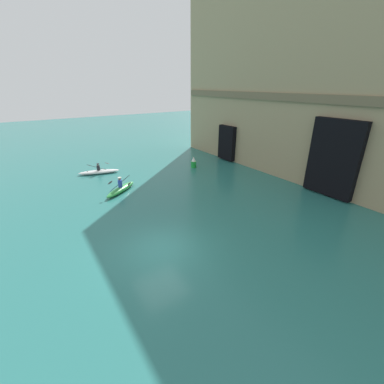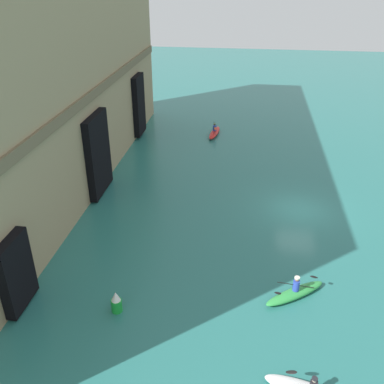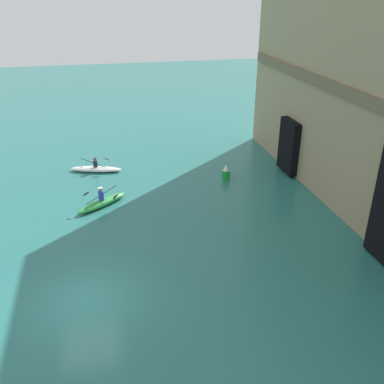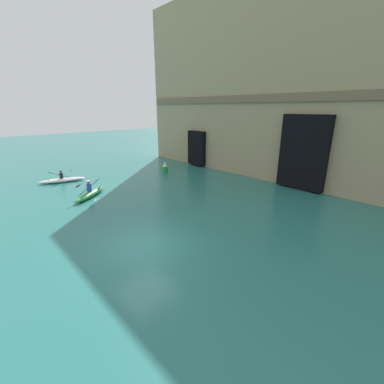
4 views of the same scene
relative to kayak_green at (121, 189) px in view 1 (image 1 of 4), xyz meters
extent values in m
plane|color=#28706B|center=(8.40, -0.91, -0.24)|extent=(120.00, 120.00, 0.00)
cube|color=#9E8966|center=(8.68, 15.90, 7.87)|extent=(36.87, 6.07, 16.24)
cube|color=brown|center=(8.68, 12.82, 6.49)|extent=(36.14, 0.24, 0.61)
cube|color=black|center=(-2.34, 12.72, 1.66)|extent=(2.25, 0.70, 3.56)
cube|color=black|center=(9.12, 12.72, 2.59)|extent=(3.55, 0.70, 5.46)
ellipsoid|color=green|center=(0.00, 0.00, -0.04)|extent=(2.57, 3.15, 0.40)
cylinder|color=#2D47B7|center=(0.00, 0.00, 0.43)|extent=(0.31, 0.31, 0.56)
sphere|color=#9E704C|center=(0.00, 0.00, 0.82)|extent=(0.21, 0.21, 0.21)
cylinder|color=silver|center=(0.00, 0.00, 0.90)|extent=(0.26, 0.26, 0.06)
cylinder|color=black|center=(0.00, 0.00, 0.46)|extent=(0.75, 1.86, 0.77)
ellipsoid|color=black|center=(0.31, -0.81, 0.79)|extent=(0.32, 0.47, 0.20)
ellipsoid|color=black|center=(-0.31, 0.81, 0.14)|extent=(0.32, 0.47, 0.20)
ellipsoid|color=white|center=(-5.38, -0.23, -0.08)|extent=(1.77, 3.67, 0.33)
cylinder|color=#232328|center=(-5.38, -0.23, 0.31)|extent=(0.29, 0.29, 0.45)
sphere|color=beige|center=(-5.38, -0.23, 0.63)|extent=(0.18, 0.18, 0.18)
cylinder|color=#232328|center=(-5.38, -0.23, 0.70)|extent=(0.23, 0.23, 0.06)
cylinder|color=black|center=(-5.38, -0.23, 0.33)|extent=(0.48, 1.86, 0.79)
ellipsoid|color=black|center=(-5.19, 0.58, 0.67)|extent=(0.27, 0.46, 0.21)
ellipsoid|color=black|center=(-5.58, -1.04, 0.00)|extent=(0.27, 0.46, 0.21)
cylinder|color=green|center=(-2.09, 8.18, 0.07)|extent=(0.51, 0.51, 0.63)
cone|color=white|center=(-2.09, 8.18, 0.62)|extent=(0.43, 0.43, 0.47)
camera|label=1|loc=(18.33, -5.51, 7.49)|focal=24.00mm
camera|label=2|loc=(-16.29, 2.74, 13.88)|focal=40.00mm
camera|label=3|loc=(22.82, 0.28, 11.38)|focal=40.00mm
camera|label=4|loc=(17.50, -6.29, 5.74)|focal=24.00mm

